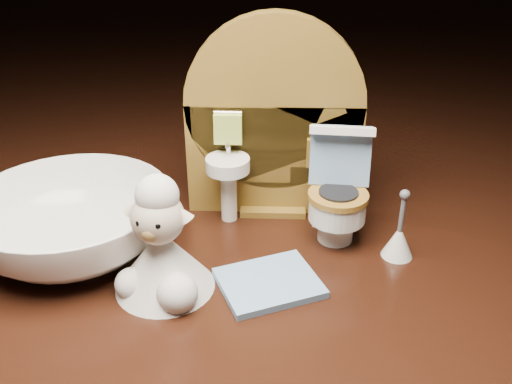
% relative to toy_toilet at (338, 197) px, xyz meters
% --- Properties ---
extents(backdrop_panel, '(0.13, 0.05, 0.15)m').
position_rel_toy_toilet_xyz_m(backdrop_panel, '(-0.05, 0.03, 0.04)').
color(backdrop_panel, brown).
rests_on(backdrop_panel, ground).
extents(toy_toilet, '(0.04, 0.05, 0.08)m').
position_rel_toy_toilet_xyz_m(toy_toilet, '(0.00, 0.00, 0.00)').
color(toy_toilet, white).
rests_on(toy_toilet, ground).
extents(bath_mat, '(0.07, 0.07, 0.00)m').
position_rel_toy_toilet_xyz_m(bath_mat, '(-0.05, -0.06, -0.03)').
color(bath_mat, '#7298C1').
rests_on(bath_mat, ground).
extents(toilet_brush, '(0.02, 0.02, 0.05)m').
position_rel_toy_toilet_xyz_m(toilet_brush, '(0.04, -0.03, -0.02)').
color(toilet_brush, white).
rests_on(toilet_brush, ground).
extents(plush_lamb, '(0.06, 0.06, 0.08)m').
position_rel_toy_toilet_xyz_m(plush_lamb, '(-0.11, -0.07, -0.00)').
color(plush_lamb, silver).
rests_on(plush_lamb, ground).
extents(ceramic_bowl, '(0.16, 0.16, 0.04)m').
position_rel_toy_toilet_xyz_m(ceramic_bowl, '(-0.18, -0.03, -0.01)').
color(ceramic_bowl, white).
rests_on(ceramic_bowl, ground).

